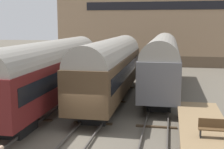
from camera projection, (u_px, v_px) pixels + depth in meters
The scene contains 10 objects.
ground_plane at pixel (80, 140), 17.66m from camera, with size 200.00×200.00×0.00m, color #60594C.
track_left at pixel (12, 133), 18.40m from camera, with size 2.60×60.00×0.26m.
track_middle at pixel (80, 138), 17.64m from camera, with size 2.60×60.00×0.26m.
track_right at pixel (154, 143), 16.88m from camera, with size 2.60×60.00×0.26m.
train_car_maroon at pixel (50, 70), 23.96m from camera, with size 3.01×17.63×5.25m.
train_car_grey at pixel (163, 60), 29.78m from camera, with size 3.06×18.82×5.42m.
train_car_brown at pixel (111, 66), 26.25m from camera, with size 3.06×17.24×5.29m.
station_platform at pixel (206, 134), 15.79m from camera, with size 2.62×12.46×1.09m.
bench at pixel (213, 128), 15.01m from camera, with size 1.40×0.40×0.91m.
warehouse_building at pixel (162, 13), 52.93m from camera, with size 32.28×13.99×16.61m.
Camera 1 is at (4.92, -16.19, 6.55)m, focal length 50.00 mm.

